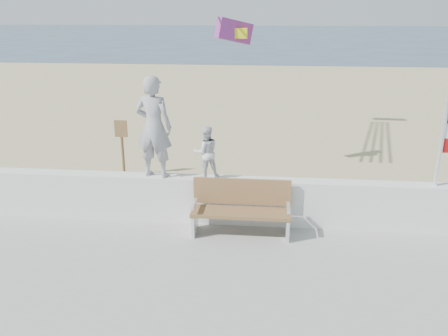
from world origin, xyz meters
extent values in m
plane|color=#2B4056|center=(0.00, 0.00, 0.00)|extent=(220.00, 220.00, 0.00)
cube|color=tan|center=(0.00, 9.00, 0.04)|extent=(90.00, 40.00, 0.08)
cube|color=white|center=(0.00, 2.00, 0.63)|extent=(30.00, 0.35, 0.90)
imported|color=#96969B|center=(-1.13, 2.00, 2.04)|extent=(0.77, 0.58, 1.92)
imported|color=silver|center=(-0.16, 2.00, 1.58)|extent=(0.59, 0.53, 1.00)
cube|color=brown|center=(0.54, 1.45, 0.62)|extent=(1.80, 0.50, 0.06)
cube|color=olive|center=(0.54, 1.72, 0.93)|extent=(1.80, 0.05, 0.50)
cube|color=white|center=(-0.31, 1.45, 0.38)|extent=(0.06, 0.50, 0.40)
cube|color=silver|center=(-0.31, 1.40, 0.78)|extent=(0.06, 0.45, 0.05)
cube|color=silver|center=(1.39, 1.45, 0.38)|extent=(0.06, 0.50, 0.40)
cube|color=silver|center=(1.39, 1.40, 0.78)|extent=(0.06, 0.45, 0.05)
cube|color=red|center=(0.09, 5.31, 3.62)|extent=(0.93, 0.72, 0.65)
cube|color=yellow|center=(0.24, 5.31, 3.57)|extent=(0.34, 0.25, 0.24)
cylinder|color=brown|center=(-2.63, 4.60, 0.68)|extent=(0.07, 0.07, 1.20)
cube|color=olive|center=(-2.63, 4.58, 1.33)|extent=(0.32, 0.03, 0.42)
camera|label=1|loc=(1.03, -6.41, 4.16)|focal=38.00mm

